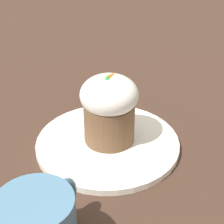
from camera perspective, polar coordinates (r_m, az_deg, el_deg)
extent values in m
plane|color=#3D281E|center=(0.60, -0.66, -5.19)|extent=(4.00, 4.00, 0.00)
cylinder|color=white|center=(0.59, -0.67, -4.80)|extent=(0.22, 0.22, 0.01)
cylinder|color=brown|center=(0.57, 0.00, -1.63)|extent=(0.08, 0.08, 0.06)
ellipsoid|color=white|center=(0.55, 0.00, 2.56)|extent=(0.09, 0.09, 0.06)
cone|color=orange|center=(0.54, 0.41, 5.55)|extent=(0.02, 0.01, 0.01)
sphere|color=green|center=(0.53, -0.16, 5.04)|extent=(0.01, 0.01, 0.01)
cube|color=silver|center=(0.60, -5.36, -3.55)|extent=(0.03, 0.08, 0.00)
ellipsoid|color=silver|center=(0.59, -0.67, -3.98)|extent=(0.04, 0.05, 0.01)
torus|color=teal|center=(0.45, -7.63, -13.32)|extent=(0.06, 0.01, 0.06)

